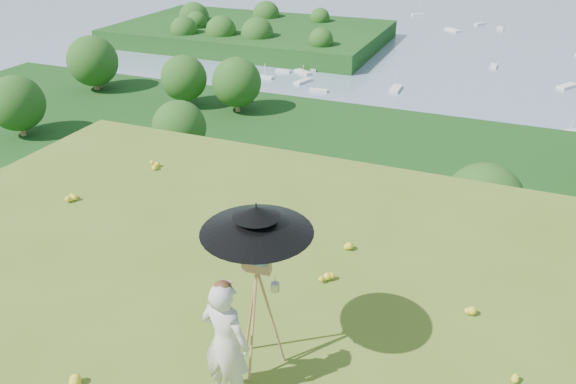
% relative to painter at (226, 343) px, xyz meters
% --- Properties ---
extents(forest_slope, '(140.00, 56.00, 22.00)m').
position_rel_painter_xyz_m(forest_slope, '(-0.42, 34.93, -29.81)').
color(forest_slope, black).
rests_on(forest_slope, bay_water).
extents(shoreline_tier, '(170.00, 28.00, 8.00)m').
position_rel_painter_xyz_m(shoreline_tier, '(-0.42, 74.93, -36.81)').
color(shoreline_tier, slate).
rests_on(shoreline_tier, bay_water).
extents(bay_water, '(700.00, 700.00, 0.00)m').
position_rel_painter_xyz_m(bay_water, '(-0.42, 239.93, -34.81)').
color(bay_water, slate).
rests_on(bay_water, ground).
extents(peninsula, '(90.00, 60.00, 12.00)m').
position_rel_painter_xyz_m(peninsula, '(-75.42, 154.93, -29.81)').
color(peninsula, black).
rests_on(peninsula, bay_water).
extents(slope_trees, '(110.00, 50.00, 6.00)m').
position_rel_painter_xyz_m(slope_trees, '(-0.42, 34.93, -15.81)').
color(slope_trees, '#2B5419').
rests_on(slope_trees, forest_slope).
extents(harbor_town, '(110.00, 22.00, 5.00)m').
position_rel_painter_xyz_m(harbor_town, '(-0.42, 74.93, -30.31)').
color(harbor_town, silver).
rests_on(harbor_town, shoreline_tier).
extents(moored_boats, '(140.00, 140.00, 0.70)m').
position_rel_painter_xyz_m(moored_boats, '(-12.92, 160.93, -34.46)').
color(moored_boats, silver).
rests_on(moored_boats, bay_water).
extents(wildflowers, '(10.00, 10.50, 0.12)m').
position_rel_painter_xyz_m(wildflowers, '(-0.42, 0.18, -0.75)').
color(wildflowers, yellow).
rests_on(wildflowers, ground).
extents(painter, '(0.63, 0.45, 1.61)m').
position_rel_painter_xyz_m(painter, '(0.00, 0.00, 0.00)').
color(painter, beige).
rests_on(painter, ground).
extents(field_easel, '(0.73, 0.73, 1.73)m').
position_rel_painter_xyz_m(field_easel, '(0.11, 0.60, 0.06)').
color(field_easel, '#A27244').
rests_on(field_easel, ground).
extents(sun_umbrella, '(1.31, 1.31, 0.82)m').
position_rel_painter_xyz_m(sun_umbrella, '(0.11, 0.63, 1.03)').
color(sun_umbrella, black).
rests_on(sun_umbrella, field_easel).
extents(painter_cap, '(0.21, 0.25, 0.10)m').
position_rel_painter_xyz_m(painter_cap, '(0.00, 0.00, 0.76)').
color(painter_cap, '#C76D79').
rests_on(painter_cap, painter).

